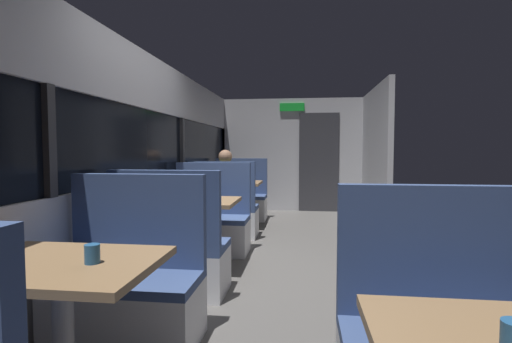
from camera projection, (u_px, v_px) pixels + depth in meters
ground_plane at (278, 278)px, 3.83m from camera, size 3.30×9.20×0.02m
carriage_window_panel_left at (137, 165)px, 3.95m from camera, size 0.09×8.48×2.30m
carriage_end_bulkhead at (295, 155)px, 7.91m from camera, size 2.90×0.11×2.30m
carriage_aisle_panel_right at (375, 156)px, 6.56m from camera, size 0.08×2.40×2.30m
dining_table_near_window at (62, 282)px, 1.83m from camera, size 0.90×0.70×0.74m
bench_near_window_facing_entry at (129, 292)px, 2.54m from camera, size 0.95×0.50×1.10m
dining_table_mid_window at (194, 209)px, 4.04m from camera, size 0.90×0.70×0.74m
bench_mid_window_facing_end at (172, 257)px, 3.36m from camera, size 0.95×0.50×1.10m
bench_mid_window_facing_entry at (210, 225)px, 4.75m from camera, size 0.95×0.50×1.10m
dining_table_far_window at (233, 188)px, 6.24m from camera, size 0.90×0.70×0.74m
bench_far_window_facing_end at (224, 214)px, 5.57m from camera, size 0.95×0.50×1.10m
bench_far_window_facing_entry at (240, 201)px, 6.96m from camera, size 0.95×0.50×1.10m
seated_passenger at (225, 199)px, 5.63m from camera, size 0.47×0.55×1.26m
coffee_cup_primary at (92, 254)px, 1.79m from camera, size 0.07×0.07×0.09m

